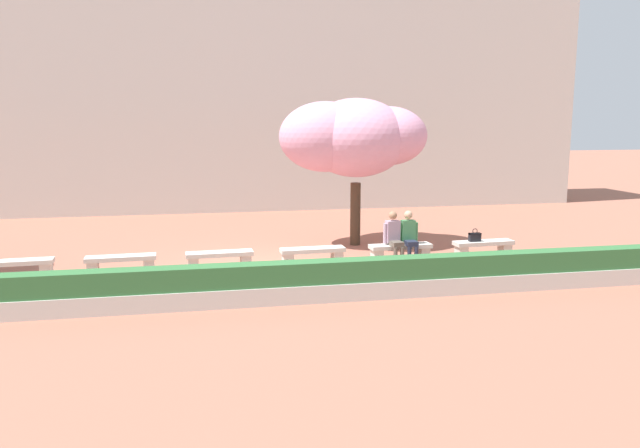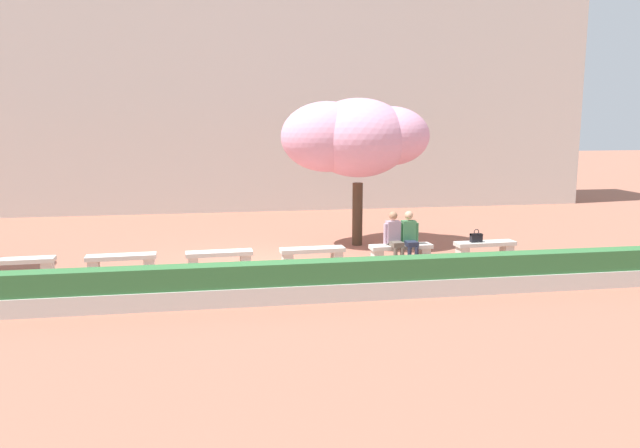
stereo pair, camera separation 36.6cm
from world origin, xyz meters
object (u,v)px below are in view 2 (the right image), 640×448
(stone_bench_near_west, at_px, (121,261))
(stone_bench_center, at_px, (219,258))
(stone_bench_east_end, at_px, (401,251))
(person_seated_right, at_px, (410,235))
(cherry_tree_main, at_px, (356,137))
(handbag, at_px, (476,237))
(stone_bench_west_end, at_px, (18,265))
(stone_bench_far_east, at_px, (485,248))
(person_seated_left, at_px, (394,236))
(stone_bench_near_east, at_px, (312,254))

(stone_bench_near_west, distance_m, stone_bench_center, 2.25)
(stone_bench_center, distance_m, stone_bench_east_end, 4.49)
(person_seated_right, xyz_separation_m, cherry_tree_main, (-0.85, 2.33, 2.35))
(cherry_tree_main, bearing_deg, stone_bench_east_end, -74.10)
(stone_bench_near_west, xyz_separation_m, stone_bench_east_end, (6.74, 0.00, 0.00))
(handbag, relative_size, cherry_tree_main, 0.08)
(stone_bench_west_end, xyz_separation_m, stone_bench_far_east, (11.23, 0.00, 0.00))
(handbag, bearing_deg, stone_bench_far_east, 5.35)
(stone_bench_near_west, xyz_separation_m, cherry_tree_main, (6.09, 2.28, 2.75))
(person_seated_left, distance_m, cherry_tree_main, 3.34)
(stone_bench_near_west, height_order, cherry_tree_main, cherry_tree_main)
(stone_bench_near_west, distance_m, person_seated_right, 6.95)
(stone_bench_near_east, bearing_deg, stone_bench_near_west, 180.00)
(stone_bench_east_end, bearing_deg, stone_bench_center, 180.00)
(stone_bench_center, relative_size, stone_bench_east_end, 1.00)
(stone_bench_far_east, xyz_separation_m, cherry_tree_main, (-2.89, 2.28, 2.75))
(person_seated_right, bearing_deg, stone_bench_west_end, 179.67)
(stone_bench_west_end, bearing_deg, stone_bench_center, 0.00)
(stone_bench_center, distance_m, handbag, 6.48)
(stone_bench_west_end, distance_m, stone_bench_center, 4.49)
(stone_bench_east_end, bearing_deg, stone_bench_near_east, 180.00)
(stone_bench_near_east, bearing_deg, stone_bench_east_end, 0.00)
(stone_bench_near_west, relative_size, stone_bench_near_east, 1.00)
(person_seated_right, height_order, cherry_tree_main, cherry_tree_main)
(person_seated_right, distance_m, cherry_tree_main, 3.42)
(stone_bench_west_end, distance_m, stone_bench_far_east, 11.23)
(person_seated_left, bearing_deg, person_seated_right, -0.06)
(stone_bench_far_east, bearing_deg, stone_bench_east_end, 180.00)
(stone_bench_east_end, bearing_deg, person_seated_left, -164.62)
(stone_bench_west_end, xyz_separation_m, stone_bench_near_east, (6.74, 0.00, 0.00))
(person_seated_left, bearing_deg, stone_bench_east_end, 15.38)
(stone_bench_far_east, bearing_deg, person_seated_right, -178.50)
(stone_bench_west_end, bearing_deg, stone_bench_near_east, 0.00)
(stone_bench_near_east, bearing_deg, stone_bench_center, 180.00)
(stone_bench_near_west, xyz_separation_m, person_seated_right, (6.94, -0.05, 0.40))
(stone_bench_near_east, height_order, cherry_tree_main, cherry_tree_main)
(stone_bench_west_end, bearing_deg, stone_bench_east_end, 0.00)
(stone_bench_near_west, bearing_deg, stone_bench_near_east, 0.00)
(stone_bench_center, relative_size, stone_bench_near_east, 1.00)
(stone_bench_west_end, distance_m, person_seated_left, 8.80)
(stone_bench_center, height_order, stone_bench_far_east, same)
(cherry_tree_main, bearing_deg, stone_bench_west_end, -164.72)
(stone_bench_west_end, relative_size, stone_bench_east_end, 1.00)
(stone_bench_near_west, bearing_deg, stone_bench_east_end, 0.00)
(stone_bench_west_end, relative_size, stone_bench_far_east, 1.00)
(stone_bench_near_west, distance_m, stone_bench_near_east, 4.49)
(person_seated_left, height_order, handbag, person_seated_left)
(stone_bench_near_west, distance_m, person_seated_left, 6.56)
(stone_bench_near_west, distance_m, stone_bench_far_east, 8.98)
(stone_bench_center, relative_size, handbag, 4.70)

